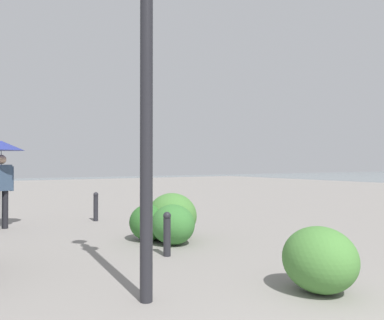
{
  "coord_description": "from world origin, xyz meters",
  "views": [
    {
      "loc": [
        -0.43,
        2.39,
        1.5
      ],
      "look_at": [
        9.74,
        -4.0,
        1.62
      ],
      "focal_mm": 35.39,
      "sensor_mm": 36.0,
      "label": 1
    }
  ],
  "objects_px": {
    "pedestrian": "(1,159)",
    "lamppost": "(146,40)",
    "bollard_mid": "(96,206)",
    "bollard_near": "(167,233)"
  },
  "relations": [
    {
      "from": "lamppost",
      "to": "bollard_near",
      "type": "distance_m",
      "value": 3.21
    },
    {
      "from": "pedestrian",
      "to": "lamppost",
      "type": "bearing_deg",
      "value": -171.61
    },
    {
      "from": "bollard_mid",
      "to": "bollard_near",
      "type": "bearing_deg",
      "value": 177.28
    },
    {
      "from": "lamppost",
      "to": "bollard_mid",
      "type": "relative_size",
      "value": 5.75
    },
    {
      "from": "lamppost",
      "to": "bollard_near",
      "type": "xyz_separation_m",
      "value": [
        1.67,
        -1.16,
        -2.49
      ]
    },
    {
      "from": "bollard_near",
      "to": "lamppost",
      "type": "bearing_deg",
      "value": 145.24
    },
    {
      "from": "pedestrian",
      "to": "bollard_mid",
      "type": "distance_m",
      "value": 2.54
    },
    {
      "from": "pedestrian",
      "to": "bollard_near",
      "type": "xyz_separation_m",
      "value": [
        -4.26,
        -2.03,
        -1.22
      ]
    },
    {
      "from": "bollard_mid",
      "to": "pedestrian",
      "type": "bearing_deg",
      "value": 91.24
    },
    {
      "from": "lamppost",
      "to": "bollard_mid",
      "type": "xyz_separation_m",
      "value": [
        5.97,
        -1.36,
        -2.47
      ]
    }
  ]
}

